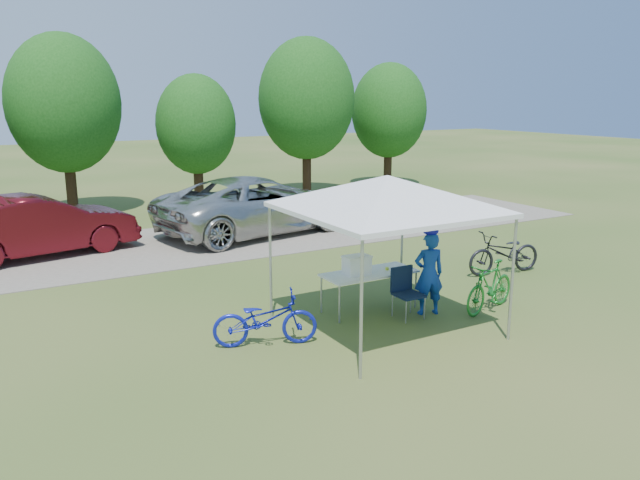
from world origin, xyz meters
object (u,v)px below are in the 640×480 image
(bike_blue, at_px, (265,319))
(bike_dark, at_px, (505,253))
(folding_table, at_px, (369,274))
(minivan, at_px, (258,205))
(cooler, at_px, (357,265))
(bike_green, at_px, (490,287))
(folding_chair, at_px, (405,288))
(cyclist, at_px, (429,274))
(sedan, at_px, (39,226))

(bike_blue, distance_m, bike_dark, 6.68)
(folding_table, distance_m, minivan, 7.41)
(cooler, relative_size, bike_blue, 0.29)
(bike_dark, bearing_deg, bike_green, -43.58)
(folding_table, relative_size, folding_chair, 1.96)
(cooler, distance_m, bike_green, 2.59)
(cooler, xyz_separation_m, minivan, (1.28, 7.34, -0.07))
(folding_chair, distance_m, cyclist, 0.52)
(folding_chair, xyz_separation_m, bike_blue, (-2.85, 0.03, -0.10))
(bike_blue, xyz_separation_m, bike_green, (4.44, -0.59, 0.03))
(cyclist, bearing_deg, folding_table, -23.65)
(folding_chair, height_order, bike_dark, bike_dark)
(cooler, relative_size, minivan, 0.08)
(bike_dark, bearing_deg, minivan, -147.23)
(cyclist, height_order, sedan, sedan)
(cyclist, bearing_deg, sedan, -37.65)
(folding_table, bearing_deg, minivan, 82.30)
(bike_dark, height_order, minivan, minivan)
(bike_blue, bearing_deg, minivan, -3.47)
(cooler, xyz_separation_m, bike_dark, (4.41, 0.51, -0.44))
(folding_chair, bearing_deg, bike_dark, 17.84)
(minivan, bearing_deg, sedan, 77.24)
(bike_green, relative_size, bike_dark, 0.85)
(folding_chair, xyz_separation_m, bike_dark, (3.74, 1.13, -0.06))
(folding_table, relative_size, cooler, 3.72)
(bike_green, xyz_separation_m, minivan, (-0.98, 8.53, 0.38))
(minivan, xyz_separation_m, sedan, (-5.96, 0.26, -0.06))
(folding_table, relative_size, bike_dark, 0.97)
(folding_chair, xyz_separation_m, cooler, (-0.67, 0.62, 0.38))
(folding_table, bearing_deg, bike_dark, 7.06)
(folding_table, xyz_separation_m, minivan, (0.99, 7.34, 0.15))
(folding_chair, bearing_deg, bike_blue, -179.66)
(folding_chair, height_order, bike_green, bike_green)
(cooler, distance_m, bike_dark, 4.46)
(bike_green, bearing_deg, minivan, 170.97)
(bike_dark, relative_size, sedan, 0.40)
(bike_blue, distance_m, bike_green, 4.48)
(cyclist, xyz_separation_m, bike_blue, (-3.31, 0.14, -0.34))
(bike_blue, relative_size, bike_green, 1.07)
(folding_table, distance_m, bike_blue, 2.55)
(bike_dark, bearing_deg, cooler, -75.26)
(folding_table, bearing_deg, sedan, 123.18)
(folding_chair, relative_size, bike_dark, 0.49)
(folding_chair, height_order, bike_blue, folding_chair)
(folding_chair, height_order, minivan, minivan)
(folding_table, height_order, folding_chair, folding_chair)
(bike_dark, bearing_deg, folding_chair, -64.98)
(folding_chair, distance_m, cooler, 0.99)
(bike_green, xyz_separation_m, bike_dark, (2.15, 1.70, 0.01))
(minivan, distance_m, sedan, 5.97)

